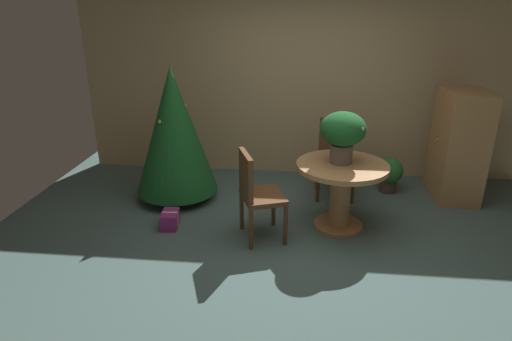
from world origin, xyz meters
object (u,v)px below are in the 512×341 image
(flower_vase, at_px, (343,132))
(potted_plant, at_px, (389,173))
(wooden_chair_left, at_px, (256,191))
(wooden_cabinet, at_px, (458,146))
(round_dining_table, at_px, (341,185))
(gift_box_purple, at_px, (170,219))
(wooden_chair_far, at_px, (335,153))
(holiday_tree, at_px, (174,131))

(flower_vase, bearing_deg, potted_plant, 53.64)
(wooden_chair_left, bearing_deg, wooden_cabinet, 28.69)
(round_dining_table, xyz_separation_m, wooden_cabinet, (1.46, 0.96, 0.17))
(wooden_cabinet, distance_m, potted_plant, 0.87)
(round_dining_table, height_order, gift_box_purple, round_dining_table)
(wooden_chair_left, relative_size, potted_plant, 2.04)
(flower_vase, bearing_deg, wooden_chair_far, 88.84)
(wooden_chair_far, distance_m, wooden_cabinet, 1.47)
(holiday_tree, height_order, potted_plant, holiday_tree)
(round_dining_table, height_order, holiday_tree, holiday_tree)
(potted_plant, bearing_deg, round_dining_table, -124.52)
(wooden_chair_left, relative_size, wooden_chair_far, 0.97)
(wooden_chair_far, xyz_separation_m, wooden_cabinet, (1.46, 0.07, 0.13))
(holiday_tree, relative_size, potted_plant, 3.56)
(wooden_chair_left, height_order, wooden_chair_far, wooden_chair_far)
(wooden_chair_far, distance_m, gift_box_purple, 2.15)
(round_dining_table, distance_m, wooden_cabinet, 1.76)
(round_dining_table, distance_m, holiday_tree, 2.04)
(wooden_chair_far, relative_size, gift_box_purple, 3.42)
(gift_box_purple, bearing_deg, wooden_cabinet, 19.27)
(wooden_chair_far, xyz_separation_m, gift_box_purple, (-1.81, -1.08, -0.45))
(flower_vase, relative_size, gift_box_purple, 1.91)
(wooden_chair_left, distance_m, wooden_cabinet, 2.66)
(flower_vase, bearing_deg, round_dining_table, -68.75)
(flower_vase, height_order, potted_plant, flower_vase)
(wooden_cabinet, height_order, potted_plant, wooden_cabinet)
(flower_vase, relative_size, wooden_cabinet, 0.40)
(wooden_chair_left, bearing_deg, round_dining_table, 20.00)
(wooden_chair_far, relative_size, potted_plant, 2.11)
(round_dining_table, relative_size, gift_box_purple, 3.39)
(gift_box_purple, height_order, wooden_cabinet, wooden_cabinet)
(holiday_tree, height_order, wooden_cabinet, holiday_tree)
(wooden_chair_far, bearing_deg, round_dining_table, -90.00)
(gift_box_purple, bearing_deg, wooden_chair_far, 30.75)
(holiday_tree, distance_m, potted_plant, 2.74)
(wooden_chair_far, xyz_separation_m, holiday_tree, (-1.92, -0.33, 0.32))
(wooden_cabinet, xyz_separation_m, potted_plant, (-0.76, 0.07, -0.41))
(round_dining_table, height_order, potted_plant, round_dining_table)
(round_dining_table, relative_size, wooden_cabinet, 0.71)
(wooden_cabinet, bearing_deg, wooden_chair_left, -151.31)
(round_dining_table, height_order, wooden_chair_far, wooden_chair_far)
(potted_plant, bearing_deg, wooden_chair_far, -169.31)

